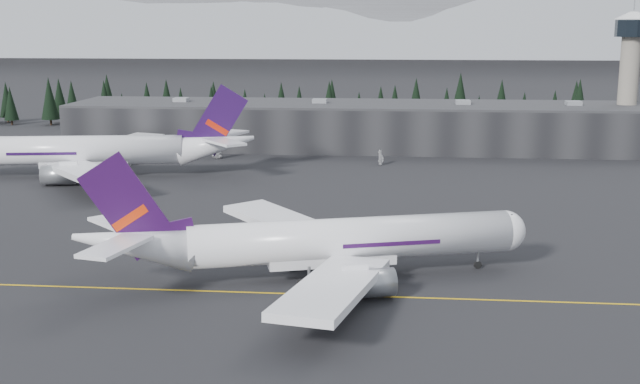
# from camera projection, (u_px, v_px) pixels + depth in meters

# --- Properties ---
(ground) EXTENTS (1400.00, 1400.00, 0.00)m
(ground) POSITION_uv_depth(u_px,v_px,m) (306.00, 289.00, 106.14)
(ground) COLOR black
(ground) RESTS_ON ground
(taxiline) EXTENTS (400.00, 0.40, 0.02)m
(taxiline) POSITION_uv_depth(u_px,v_px,m) (304.00, 294.00, 104.19)
(taxiline) COLOR gold
(taxiline) RESTS_ON ground
(terminal) EXTENTS (160.00, 30.00, 12.60)m
(terminal) POSITION_uv_depth(u_px,v_px,m) (355.00, 125.00, 226.63)
(terminal) COLOR black
(terminal) RESTS_ON ground
(control_tower) EXTENTS (10.00, 10.00, 37.70)m
(control_tower) POSITION_uv_depth(u_px,v_px,m) (630.00, 65.00, 219.13)
(control_tower) COLOR gray
(control_tower) RESTS_ON ground
(treeline) EXTENTS (360.00, 20.00, 15.00)m
(treeline) POSITION_uv_depth(u_px,v_px,m) (361.00, 108.00, 262.43)
(treeline) COLOR black
(treeline) RESTS_ON ground
(mountain_ridge) EXTENTS (4400.00, 900.00, 420.00)m
(mountain_ridge) POSITION_uv_depth(u_px,v_px,m) (388.00, 50.00, 1080.40)
(mountain_ridge) COLOR white
(mountain_ridge) RESTS_ON ground
(jet_main) EXTENTS (61.67, 55.84, 18.56)m
(jet_main) POSITION_uv_depth(u_px,v_px,m) (313.00, 242.00, 109.55)
(jet_main) COLOR white
(jet_main) RESTS_ON ground
(jet_parked) EXTENTS (71.17, 65.22, 21.04)m
(jet_parked) POSITION_uv_depth(u_px,v_px,m) (98.00, 151.00, 183.75)
(jet_parked) COLOR white
(jet_parked) RESTS_ON ground
(gse_vehicle_a) EXTENTS (2.45, 5.21, 1.44)m
(gse_vehicle_a) POSITION_uv_depth(u_px,v_px,m) (217.00, 156.00, 208.84)
(gse_vehicle_a) COLOR silver
(gse_vehicle_a) RESTS_ON ground
(gse_vehicle_b) EXTENTS (4.00, 2.13, 1.29)m
(gse_vehicle_b) POSITION_uv_depth(u_px,v_px,m) (381.00, 162.00, 199.50)
(gse_vehicle_b) COLOR silver
(gse_vehicle_b) RESTS_ON ground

